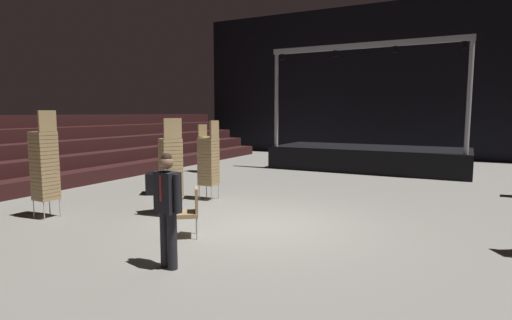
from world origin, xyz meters
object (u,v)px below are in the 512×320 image
object	(u,v)px
man_with_tie	(167,204)
equipment_road_case	(163,183)
chair_stack_mid_centre	(205,148)
loose_chair_near_man	(190,209)
chair_stack_mid_left	(209,160)
stage_riser	(369,156)
chair_stack_front_left	(45,165)
chair_stack_front_right	(171,167)

from	to	relation	value
man_with_tie	equipment_road_case	distance (m)	5.97
chair_stack_mid_centre	man_with_tie	bearing A→B (deg)	51.18
equipment_road_case	loose_chair_near_man	xyz separation A→B (m)	(3.24, -3.06, 0.23)
chair_stack_mid_left	stage_riser	bearing A→B (deg)	-20.58
chair_stack_mid_left	equipment_road_case	xyz separation A→B (m)	(-1.66, 0.06, -0.77)
stage_riser	man_with_tie	bearing A→B (deg)	-91.48
chair_stack_mid_left	loose_chair_near_man	distance (m)	3.43
chair_stack_mid_centre	equipment_road_case	xyz separation A→B (m)	(1.35, -4.18, -0.64)
chair_stack_front_left	chair_stack_mid_centre	xyz separation A→B (m)	(-0.84, 7.51, -0.25)
chair_stack_front_right	chair_stack_mid_left	bearing A→B (deg)	38.69
stage_riser	man_with_tie	world-z (taller)	stage_riser
chair_stack_front_left	chair_stack_mid_left	size ratio (longest dim) A/B	1.12
loose_chair_near_man	chair_stack_mid_centre	bearing A→B (deg)	-4.39
chair_stack_front_left	chair_stack_front_right	world-z (taller)	chair_stack_front_left
chair_stack_front_left	equipment_road_case	distance (m)	3.49
chair_stack_mid_centre	stage_riser	bearing A→B (deg)	144.67
stage_riser	chair_stack_front_right	bearing A→B (deg)	-103.49
chair_stack_front_right	chair_stack_mid_centre	bearing A→B (deg)	60.78
chair_stack_front_right	loose_chair_near_man	xyz separation A→B (m)	(1.40, -1.19, -0.58)
man_with_tie	chair_stack_mid_centre	distance (m)	10.12
chair_stack_mid_left	loose_chair_near_man	size ratio (longest dim) A/B	2.26
man_with_tie	loose_chair_near_man	distance (m)	1.62
chair_stack_mid_centre	loose_chair_near_man	xyz separation A→B (m)	(4.59, -7.24, -0.41)
stage_riser	chair_stack_front_right	world-z (taller)	stage_riser
man_with_tie	chair_stack_front_left	size ratio (longest dim) A/B	0.73
man_with_tie	chair_stack_front_right	xyz separation A→B (m)	(-2.05, 2.61, 0.12)
man_with_tie	equipment_road_case	xyz separation A→B (m)	(-3.88, 4.48, -0.69)
chair_stack_front_right	loose_chair_near_man	world-z (taller)	chair_stack_front_right
stage_riser	chair_stack_front_right	xyz separation A→B (m)	(-2.37, -9.88, 0.58)
chair_stack_front_left	stage_riser	bearing A→B (deg)	-19.77
chair_stack_front_right	chair_stack_mid_left	xyz separation A→B (m)	(-0.18, 1.80, -0.04)
chair_stack_front_left	equipment_road_case	size ratio (longest dim) A/B	2.66
chair_stack_front_left	chair_stack_front_right	xyz separation A→B (m)	(2.35, 1.47, -0.08)
chair_stack_front_left	chair_stack_mid_centre	distance (m)	7.56
stage_riser	equipment_road_case	distance (m)	9.06
chair_stack_mid_left	chair_stack_mid_centre	world-z (taller)	chair_stack_mid_left
chair_stack_front_right	equipment_road_case	size ratio (longest dim) A/B	2.47
stage_riser	equipment_road_case	size ratio (longest dim) A/B	8.52
chair_stack_front_right	equipment_road_case	world-z (taller)	chair_stack_front_right
chair_stack_front_left	equipment_road_case	xyz separation A→B (m)	(0.51, 3.33, -0.89)
man_with_tie	chair_stack_front_right	distance (m)	3.32
stage_riser	man_with_tie	xyz separation A→B (m)	(-0.32, -12.50, 0.46)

